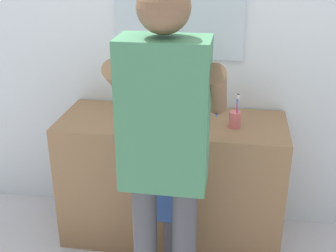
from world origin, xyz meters
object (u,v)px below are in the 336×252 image
toothbrush_cup (235,119)px  child_toddler (161,195)px  soap_bottle (126,108)px  adult_parent (165,136)px

toothbrush_cup → child_toddler: bearing=-136.6°
toothbrush_cup → soap_bottle: (-0.67, 0.04, 0.01)m
adult_parent → toothbrush_cup: bearing=62.7°
child_toddler → adult_parent: bearing=-75.0°
toothbrush_cup → child_toddler: 0.62m
child_toddler → adult_parent: (0.07, -0.25, 0.48)m
toothbrush_cup → adult_parent: bearing=-117.3°
toothbrush_cup → soap_bottle: 0.67m
toothbrush_cup → adult_parent: size_ratio=0.12×
child_toddler → adult_parent: 0.54m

